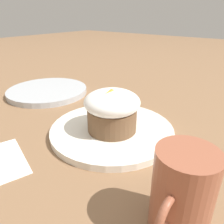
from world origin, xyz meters
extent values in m
plane|color=#846042|center=(0.00, 0.00, 0.00)|extent=(4.00, 4.00, 0.00)
cylinder|color=white|center=(0.00, 0.00, 0.01)|extent=(0.26, 0.26, 0.01)
cylinder|color=brown|center=(0.01, 0.01, 0.04)|extent=(0.10, 0.10, 0.05)
ellipsoid|color=white|center=(0.01, 0.01, 0.07)|extent=(0.11, 0.11, 0.05)
cone|color=orange|center=(0.02, 0.01, 0.10)|extent=(0.02, 0.01, 0.01)
sphere|color=green|center=(0.01, 0.01, 0.10)|extent=(0.01, 0.01, 0.01)
cube|color=silver|center=(-0.06, -0.04, 0.02)|extent=(0.08, 0.05, 0.00)
ellipsoid|color=silver|center=(-0.01, -0.01, 0.02)|extent=(0.05, 0.04, 0.01)
cylinder|color=#9E563D|center=(0.13, 0.20, 0.05)|extent=(0.07, 0.07, 0.11)
torus|color=#9E563D|center=(0.17, 0.20, 0.05)|extent=(0.05, 0.01, 0.05)
cylinder|color=#B2B7BC|center=(-0.07, -0.31, 0.01)|extent=(0.24, 0.24, 0.02)
camera|label=1|loc=(0.32, 0.25, 0.24)|focal=35.00mm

